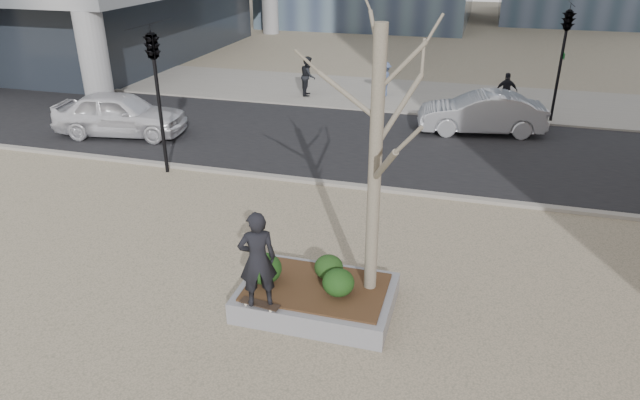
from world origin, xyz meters
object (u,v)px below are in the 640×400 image
(planter, at_px, (317,298))
(police_car, at_px, (120,114))
(skateboard, at_px, (260,305))
(skateboarder, at_px, (257,260))

(planter, bearing_deg, police_car, 139.78)
(planter, xyz_separation_m, skateboard, (-0.85, -0.88, 0.26))
(planter, relative_size, police_car, 0.63)
(police_car, bearing_deg, skateboarder, -144.52)
(skateboard, relative_size, police_car, 0.16)
(skateboard, distance_m, skateboarder, 0.98)
(planter, height_order, skateboard, skateboard)
(planter, height_order, police_car, police_car)
(skateboard, bearing_deg, planter, 53.15)
(planter, relative_size, skateboarder, 1.59)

